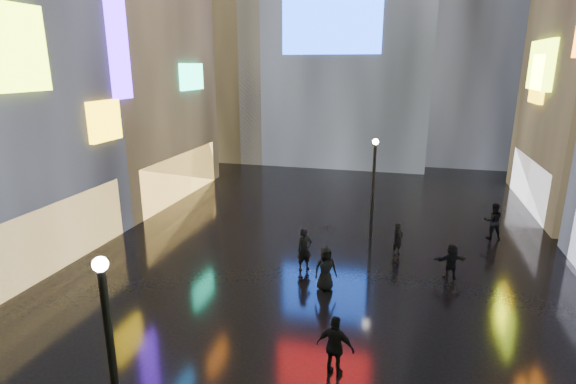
% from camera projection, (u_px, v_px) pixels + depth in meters
% --- Properties ---
extents(ground, '(140.00, 140.00, 0.00)m').
position_uv_depth(ground, '(329.00, 246.00, 22.26)').
color(ground, black).
rests_on(ground, ground).
extents(building_left_far, '(10.28, 12.00, 22.00)m').
position_uv_depth(building_left_far, '(103.00, 28.00, 28.77)').
color(building_left_far, black).
rests_on(building_left_far, ground).
extents(tower_flank_left, '(10.00, 10.00, 26.00)m').
position_uv_depth(tower_flank_left, '(226.00, 18.00, 42.61)').
color(tower_flank_left, black).
rests_on(tower_flank_left, ground).
extents(lamp_near, '(0.30, 0.30, 5.20)m').
position_uv_depth(lamp_near, '(112.00, 360.00, 9.03)').
color(lamp_near, black).
rests_on(lamp_near, ground).
extents(lamp_far, '(0.30, 0.30, 5.20)m').
position_uv_depth(lamp_far, '(373.00, 183.00, 22.54)').
color(lamp_far, black).
rests_on(lamp_far, ground).
extents(pedestrian_3, '(1.18, 0.65, 1.90)m').
position_uv_depth(pedestrian_3, '(335.00, 347.00, 12.76)').
color(pedestrian_3, black).
rests_on(pedestrian_3, ground).
extents(pedestrian_4, '(1.05, 0.91, 1.82)m').
position_uv_depth(pedestrian_4, '(326.00, 269.00, 17.73)').
color(pedestrian_4, black).
rests_on(pedestrian_4, ground).
extents(pedestrian_5, '(1.48, 0.90, 1.52)m').
position_uv_depth(pedestrian_5, '(451.00, 261.00, 18.75)').
color(pedestrian_5, black).
rests_on(pedestrian_5, ground).
extents(pedestrian_6, '(0.82, 0.78, 1.88)m').
position_uv_depth(pedestrian_6, '(305.00, 249.00, 19.52)').
color(pedestrian_6, black).
rests_on(pedestrian_6, ground).
extents(pedestrian_7, '(0.98, 0.80, 1.89)m').
position_uv_depth(pedestrian_7, '(493.00, 221.00, 23.08)').
color(pedestrian_7, black).
rests_on(pedestrian_7, ground).
extents(umbrella_2, '(1.38, 1.38, 0.89)m').
position_uv_depth(umbrella_2, '(326.00, 237.00, 17.36)').
color(umbrella_2, black).
rests_on(umbrella_2, pedestrian_4).
extents(pedestrian_8, '(0.66, 0.68, 1.57)m').
position_uv_depth(pedestrian_8, '(398.00, 239.00, 21.09)').
color(pedestrian_8, black).
rests_on(pedestrian_8, ground).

